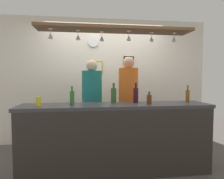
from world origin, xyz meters
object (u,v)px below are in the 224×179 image
(person_middle_teal_shirt, at_px, (92,99))
(bottle_beer_brown_stubby, at_px, (149,99))
(bottle_beer_amber_tall, at_px, (188,95))
(picture_frame_upper_small, at_px, (129,60))
(bottle_beer_green_import, at_px, (72,97))
(wall_clock, at_px, (93,42))
(bottle_wine_dark_red, at_px, (136,95))
(bottle_champagne_green, at_px, (114,95))
(drink_can, at_px, (38,101))
(picture_frame_crest, at_px, (98,67))
(person_right_orange_shirt, at_px, (128,96))
(picture_frame_lower_pair, at_px, (128,73))

(person_middle_teal_shirt, xyz_separation_m, bottle_beer_brown_stubby, (0.79, -0.70, 0.05))
(bottle_beer_amber_tall, bearing_deg, person_middle_teal_shirt, 160.50)
(bottle_beer_amber_tall, bearing_deg, bottle_beer_brown_stubby, -165.21)
(picture_frame_upper_small, bearing_deg, bottle_beer_brown_stubby, -91.02)
(bottle_beer_green_import, distance_m, wall_clock, 1.74)
(bottle_beer_brown_stubby, xyz_separation_m, picture_frame_upper_small, (0.03, 1.47, 0.67))
(person_middle_teal_shirt, bearing_deg, picture_frame_upper_small, 43.60)
(bottle_wine_dark_red, relative_size, bottle_beer_amber_tall, 1.15)
(bottle_beer_brown_stubby, distance_m, picture_frame_upper_small, 1.62)
(bottle_beer_green_import, distance_m, bottle_champagne_green, 0.61)
(bottle_beer_amber_tall, xyz_separation_m, picture_frame_upper_small, (-0.65, 1.29, 0.64))
(drink_can, xyz_separation_m, picture_frame_crest, (0.90, 1.46, 0.53))
(person_right_orange_shirt, relative_size, drink_can, 14.16)
(bottle_beer_green_import, xyz_separation_m, bottle_wine_dark_red, (0.94, 0.10, 0.01))
(picture_frame_upper_small, xyz_separation_m, wall_clock, (-0.75, -0.01, 0.38))
(person_middle_teal_shirt, height_order, bottle_beer_amber_tall, person_middle_teal_shirt)
(person_middle_teal_shirt, distance_m, person_right_orange_shirt, 0.64)
(drink_can, bearing_deg, picture_frame_crest, 58.42)
(person_middle_teal_shirt, bearing_deg, drink_can, -137.05)
(bottle_champagne_green, relative_size, picture_frame_upper_small, 1.36)
(bottle_beer_green_import, relative_size, picture_frame_crest, 1.00)
(bottle_beer_green_import, height_order, drink_can, bottle_beer_green_import)
(person_right_orange_shirt, xyz_separation_m, bottle_wine_dark_red, (0.01, -0.50, 0.06))
(bottle_champagne_green, distance_m, picture_frame_upper_small, 1.51)
(person_middle_teal_shirt, relative_size, picture_frame_upper_small, 7.59)
(bottle_beer_green_import, xyz_separation_m, picture_frame_upper_small, (1.11, 1.38, 0.64))
(bottle_beer_green_import, distance_m, drink_can, 0.44)
(person_right_orange_shirt, bearing_deg, bottle_wine_dark_red, -89.38)
(bottle_champagne_green, relative_size, picture_frame_lower_pair, 1.00)
(person_right_orange_shirt, height_order, drink_can, person_right_orange_shirt)
(bottle_beer_brown_stubby, bearing_deg, person_right_orange_shirt, 102.23)
(person_right_orange_shirt, height_order, picture_frame_upper_small, picture_frame_upper_small)
(person_right_orange_shirt, relative_size, bottle_wine_dark_red, 5.76)
(bottle_beer_green_import, height_order, picture_frame_crest, picture_frame_crest)
(person_right_orange_shirt, bearing_deg, bottle_beer_amber_tall, -32.05)
(bottle_beer_green_import, xyz_separation_m, drink_can, (-0.43, -0.08, -0.04))
(bottle_beer_green_import, xyz_separation_m, bottle_beer_brown_stubby, (1.09, -0.10, -0.03))
(bottle_beer_green_import, relative_size, wall_clock, 1.18)
(person_middle_teal_shirt, relative_size, bottle_beer_amber_tall, 6.42)
(picture_frame_crest, bearing_deg, bottle_beer_brown_stubby, -67.04)
(bottle_wine_dark_red, relative_size, drink_can, 2.46)
(bottle_beer_amber_tall, bearing_deg, person_right_orange_shirt, 147.95)
(person_right_orange_shirt, height_order, bottle_beer_amber_tall, person_right_orange_shirt)
(bottle_beer_green_import, relative_size, bottle_beer_brown_stubby, 1.44)
(bottle_champagne_green, height_order, picture_frame_upper_small, picture_frame_upper_small)
(wall_clock, bearing_deg, bottle_beer_green_import, -104.60)
(person_middle_teal_shirt, relative_size, person_right_orange_shirt, 0.97)
(wall_clock, bearing_deg, bottle_beer_amber_tall, -42.49)
(picture_frame_lower_pair, distance_m, picture_frame_upper_small, 0.26)
(picture_frame_lower_pair, bearing_deg, bottle_beer_green_import, -128.81)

